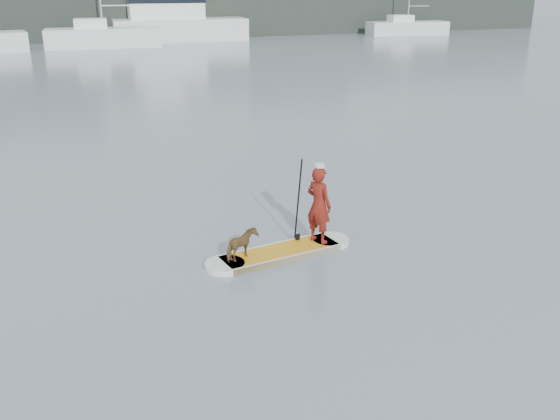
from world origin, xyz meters
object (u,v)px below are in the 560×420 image
object	(u,v)px
sailboat_f	(407,26)
sailboat_d	(102,35)
paddleboard	(280,253)
dog	(242,245)
paddler	(319,205)
motor_yacht_a	(174,18)

from	to	relation	value
sailboat_f	sailboat_d	bearing A→B (deg)	-170.72
paddleboard	sailboat_f	bearing A→B (deg)	47.27
dog	sailboat_d	world-z (taller)	sailboat_d
paddler	motor_yacht_a	size ratio (longest dim) A/B	0.14
paddleboard	paddler	bearing A→B (deg)	-0.00
dog	motor_yacht_a	distance (m)	47.60
paddler	sailboat_f	xyz separation A→B (m)	(29.13, 45.20, -0.13)
sailboat_d	sailboat_f	world-z (taller)	sailboat_d
paddler	sailboat_f	world-z (taller)	sailboat_f
sailboat_d	motor_yacht_a	bearing A→B (deg)	31.98
sailboat_d	motor_yacht_a	xyz separation A→B (m)	(6.59, 3.37, 1.03)
sailboat_f	dog	bearing A→B (deg)	-118.64
dog	paddler	bearing A→B (deg)	-113.03
paddler	motor_yacht_a	distance (m)	47.04
paddleboard	sailboat_f	world-z (taller)	sailboat_f
dog	motor_yacht_a	bearing A→B (deg)	-41.72
sailboat_d	sailboat_f	bearing A→B (deg)	8.64
sailboat_f	motor_yacht_a	size ratio (longest dim) A/B	1.01
sailboat_f	motor_yacht_a	xyz separation A→B (m)	(-23.05, 1.44, 1.18)
dog	sailboat_d	size ratio (longest dim) A/B	0.05
dog	sailboat_f	size ratio (longest dim) A/B	0.06
dog	sailboat_f	world-z (taller)	sailboat_f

